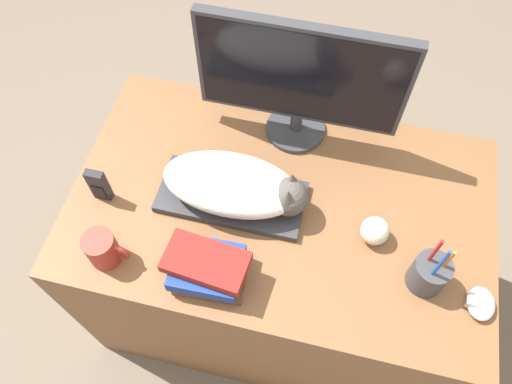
{
  "coord_description": "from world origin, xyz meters",
  "views": [
    {
      "loc": [
        0.09,
        -0.32,
        1.99
      ],
      "look_at": [
        -0.07,
        0.35,
        0.82
      ],
      "focal_mm": 35.0,
      "sensor_mm": 36.0,
      "label": 1
    }
  ],
  "objects_px": {
    "keyboard": "(232,197)",
    "computer_mouse": "(481,303)",
    "pen_cup": "(429,273)",
    "baseball": "(375,231)",
    "cat": "(238,186)",
    "coffee_mug": "(103,249)",
    "phone": "(99,185)",
    "monitor": "(301,79)",
    "book_stack": "(208,268)"
  },
  "relations": [
    {
      "from": "cat",
      "to": "computer_mouse",
      "type": "relative_size",
      "value": 4.48
    },
    {
      "from": "cat",
      "to": "phone",
      "type": "relative_size",
      "value": 3.4
    },
    {
      "from": "cat",
      "to": "computer_mouse",
      "type": "distance_m",
      "value": 0.69
    },
    {
      "from": "computer_mouse",
      "to": "phone",
      "type": "relative_size",
      "value": 0.76
    },
    {
      "from": "monitor",
      "to": "keyboard",
      "type": "bearing_deg",
      "value": -114.51
    },
    {
      "from": "cat",
      "to": "coffee_mug",
      "type": "distance_m",
      "value": 0.39
    },
    {
      "from": "cat",
      "to": "monitor",
      "type": "xyz_separation_m",
      "value": [
        0.11,
        0.28,
        0.15
      ]
    },
    {
      "from": "phone",
      "to": "coffee_mug",
      "type": "bearing_deg",
      "value": -64.62
    },
    {
      "from": "pen_cup",
      "to": "computer_mouse",
      "type": "bearing_deg",
      "value": -13.3
    },
    {
      "from": "cat",
      "to": "coffee_mug",
      "type": "height_order",
      "value": "cat"
    },
    {
      "from": "monitor",
      "to": "computer_mouse",
      "type": "xyz_separation_m",
      "value": [
        0.56,
        -0.44,
        -0.21
      ]
    },
    {
      "from": "baseball",
      "to": "computer_mouse",
      "type": "bearing_deg",
      "value": -24.41
    },
    {
      "from": "keyboard",
      "to": "computer_mouse",
      "type": "bearing_deg",
      "value": -12.75
    },
    {
      "from": "keyboard",
      "to": "book_stack",
      "type": "bearing_deg",
      "value": -89.43
    },
    {
      "from": "keyboard",
      "to": "book_stack",
      "type": "height_order",
      "value": "book_stack"
    },
    {
      "from": "keyboard",
      "to": "pen_cup",
      "type": "xyz_separation_m",
      "value": [
        0.55,
        -0.12,
        0.04
      ]
    },
    {
      "from": "keyboard",
      "to": "coffee_mug",
      "type": "height_order",
      "value": "coffee_mug"
    },
    {
      "from": "monitor",
      "to": "book_stack",
      "type": "height_order",
      "value": "monitor"
    },
    {
      "from": "monitor",
      "to": "phone",
      "type": "xyz_separation_m",
      "value": [
        -0.48,
        -0.36,
        -0.17
      ]
    },
    {
      "from": "coffee_mug",
      "to": "baseball",
      "type": "distance_m",
      "value": 0.71
    },
    {
      "from": "book_stack",
      "to": "pen_cup",
      "type": "bearing_deg",
      "value": 11.84
    },
    {
      "from": "keyboard",
      "to": "baseball",
      "type": "height_order",
      "value": "baseball"
    },
    {
      "from": "computer_mouse",
      "to": "keyboard",
      "type": "bearing_deg",
      "value": 167.25
    },
    {
      "from": "keyboard",
      "to": "phone",
      "type": "relative_size",
      "value": 3.46
    },
    {
      "from": "monitor",
      "to": "baseball",
      "type": "relative_size",
      "value": 7.43
    },
    {
      "from": "cat",
      "to": "baseball",
      "type": "bearing_deg",
      "value": -3.96
    },
    {
      "from": "cat",
      "to": "coffee_mug",
      "type": "bearing_deg",
      "value": -139.88
    },
    {
      "from": "keyboard",
      "to": "phone",
      "type": "bearing_deg",
      "value": -168.05
    },
    {
      "from": "coffee_mug",
      "to": "baseball",
      "type": "height_order",
      "value": "coffee_mug"
    },
    {
      "from": "coffee_mug",
      "to": "phone",
      "type": "distance_m",
      "value": 0.19
    },
    {
      "from": "computer_mouse",
      "to": "baseball",
      "type": "height_order",
      "value": "baseball"
    },
    {
      "from": "phone",
      "to": "book_stack",
      "type": "xyz_separation_m",
      "value": [
        0.36,
        -0.16,
        -0.01
      ]
    },
    {
      "from": "baseball",
      "to": "keyboard",
      "type": "bearing_deg",
      "value": 176.25
    },
    {
      "from": "monitor",
      "to": "phone",
      "type": "distance_m",
      "value": 0.63
    },
    {
      "from": "monitor",
      "to": "coffee_mug",
      "type": "distance_m",
      "value": 0.69
    },
    {
      "from": "phone",
      "to": "book_stack",
      "type": "bearing_deg",
      "value": -24.09
    },
    {
      "from": "cat",
      "to": "phone",
      "type": "xyz_separation_m",
      "value": [
        -0.38,
        -0.08,
        -0.02
      ]
    },
    {
      "from": "coffee_mug",
      "to": "baseball",
      "type": "xyz_separation_m",
      "value": [
        0.68,
        0.22,
        -0.01
      ]
    },
    {
      "from": "keyboard",
      "to": "pen_cup",
      "type": "height_order",
      "value": "pen_cup"
    },
    {
      "from": "keyboard",
      "to": "pen_cup",
      "type": "distance_m",
      "value": 0.56
    },
    {
      "from": "coffee_mug",
      "to": "computer_mouse",
      "type": "bearing_deg",
      "value": 5.61
    },
    {
      "from": "computer_mouse",
      "to": "phone",
      "type": "bearing_deg",
      "value": 175.62
    },
    {
      "from": "pen_cup",
      "to": "baseball",
      "type": "relative_size",
      "value": 3.0
    },
    {
      "from": "pen_cup",
      "to": "book_stack",
      "type": "height_order",
      "value": "pen_cup"
    },
    {
      "from": "computer_mouse",
      "to": "phone",
      "type": "distance_m",
      "value": 1.05
    },
    {
      "from": "computer_mouse",
      "to": "baseball",
      "type": "distance_m",
      "value": 0.31
    },
    {
      "from": "monitor",
      "to": "coffee_mug",
      "type": "bearing_deg",
      "value": -127.17
    },
    {
      "from": "pen_cup",
      "to": "baseball",
      "type": "xyz_separation_m",
      "value": [
        -0.14,
        0.1,
        -0.02
      ]
    },
    {
      "from": "cat",
      "to": "coffee_mug",
      "type": "xyz_separation_m",
      "value": [
        -0.3,
        -0.25,
        -0.03
      ]
    },
    {
      "from": "baseball",
      "to": "phone",
      "type": "bearing_deg",
      "value": -176.29
    }
  ]
}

